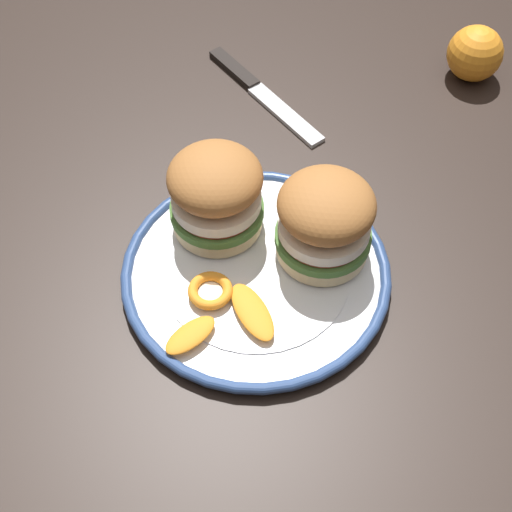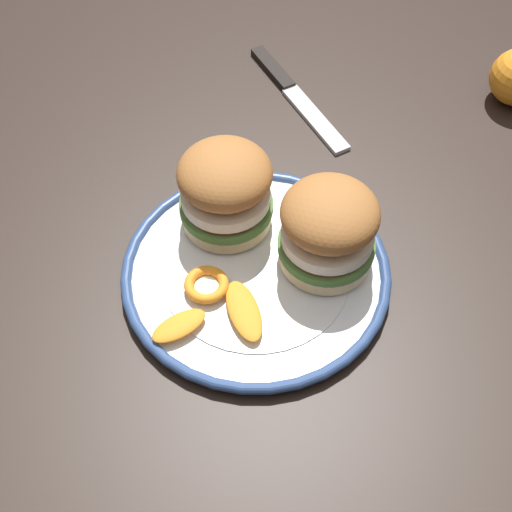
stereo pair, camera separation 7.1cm
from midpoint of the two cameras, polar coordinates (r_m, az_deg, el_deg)
ground_plane at (r=1.49m, az=-0.21°, el=-18.71°), size 8.00×8.00×0.00m
dining_table at (r=0.89m, az=-0.33°, el=-5.58°), size 1.23×1.08×0.74m
dinner_plate at (r=0.81m, az=2.51°, el=-1.45°), size 0.29×0.29×0.02m
sandwich_half_left at (r=0.80m, az=0.21°, el=4.94°), size 0.12×0.12×0.10m
sandwich_half_right at (r=0.78m, az=8.10°, el=1.93°), size 0.13×0.13×0.10m
orange_peel_curled at (r=0.78m, az=-1.17°, el=-2.34°), size 0.06×0.06×0.01m
orange_peel_strip_long at (r=0.77m, az=1.74°, el=-4.32°), size 0.08×0.07×0.01m
orange_peel_strip_short at (r=0.76m, az=-3.16°, el=-5.45°), size 0.06×0.06×0.01m
table_knife at (r=1.02m, az=4.71°, el=12.19°), size 0.17×0.17×0.01m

